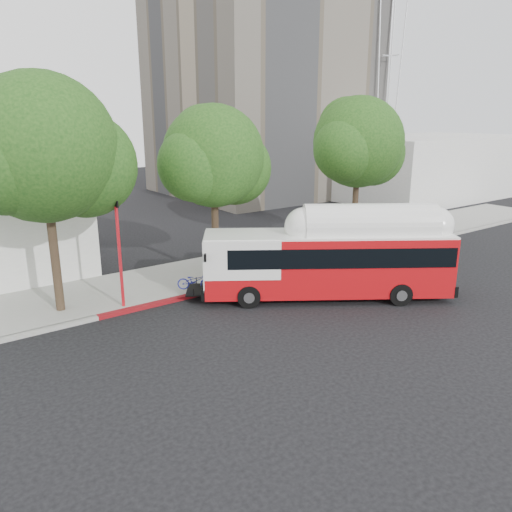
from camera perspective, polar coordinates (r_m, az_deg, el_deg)
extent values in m
plane|color=black|center=(22.13, 5.91, -5.62)|extent=(120.00, 120.00, 0.00)
cube|color=gray|center=(26.99, -3.32, -1.39)|extent=(60.00, 5.00, 0.15)
cube|color=gray|center=(24.95, -0.07, -2.83)|extent=(60.00, 0.30, 0.15)
cube|color=maroon|center=(23.41, -6.03, -4.19)|extent=(10.00, 0.32, 0.16)
cylinder|color=#2D2116|center=(21.87, -22.15, 1.37)|extent=(0.36, 0.36, 6.08)
sphere|color=#173E11|center=(21.31, -23.23, 11.30)|extent=(5.80, 5.80, 5.80)
sphere|color=#173E11|center=(21.98, -19.06, 9.81)|extent=(4.35, 4.35, 4.35)
cylinder|color=#2D2116|center=(25.39, -4.69, 3.65)|extent=(0.36, 0.36, 5.44)
sphere|color=#173E11|center=(24.90, -4.87, 11.32)|extent=(5.00, 5.00, 5.00)
sphere|color=#173E11|center=(25.86, -2.43, 10.02)|extent=(3.75, 3.75, 3.75)
cylinder|color=#2D2116|center=(31.50, 11.27, 6.09)|extent=(0.36, 0.36, 5.76)
sphere|color=#173E11|center=(31.11, 11.64, 12.63)|extent=(5.40, 5.40, 5.40)
sphere|color=#173E11|center=(32.40, 13.12, 11.39)|extent=(4.05, 4.05, 4.05)
cube|color=gray|center=(54.52, 0.37, 25.85)|extent=(18.00, 18.00, 35.00)
cube|color=silver|center=(54.10, 18.69, 9.69)|extent=(20.00, 12.00, 6.00)
cube|color=#B50C11|center=(22.62, 8.12, -0.83)|extent=(10.38, 8.03, 2.64)
cube|color=black|center=(22.56, 9.31, 0.51)|extent=(9.50, 7.47, 0.86)
cube|color=white|center=(22.27, 8.26, 2.51)|extent=(10.34, 7.97, 0.09)
cube|color=white|center=(22.62, 12.82, 3.10)|extent=(5.85, 4.75, 0.50)
cube|color=black|center=(22.71, -6.98, -3.86)|extent=(1.51, 1.76, 0.05)
imported|color=navy|center=(22.56, -7.02, -2.81)|extent=(1.32, 1.60, 0.82)
cylinder|color=red|center=(21.63, -15.27, -0.37)|extent=(0.13, 0.13, 4.47)
cube|color=black|center=(21.12, -15.74, 5.76)|extent=(0.06, 0.45, 0.28)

